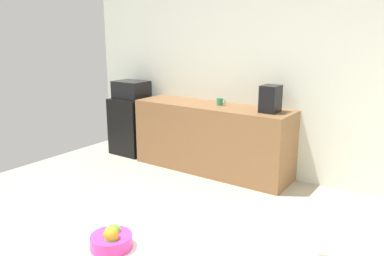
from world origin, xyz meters
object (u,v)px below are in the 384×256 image
Objects in this scene: mug_white at (220,102)px; fruit_bowl at (111,239)px; coffee_maker at (270,99)px; mini_fridge at (133,126)px; microwave at (131,90)px.

fruit_bowl is at bearing -69.08° from mug_white.
fruit_bowl is at bearing -81.51° from coffee_maker.
fruit_bowl reaches higher than mini_fridge.
mug_white is (1.52, 0.04, -0.03)m from microwave.
microwave reaches higher than mini_fridge.
coffee_maker is at bearing 0.00° from microwave.
mini_fridge is 3.90× the size of fruit_bowl.
mug_white is 0.40× the size of coffee_maker.
coffee_maker is at bearing -3.60° from mug_white.
mug_white reaches higher than fruit_bowl.
coffee_maker is at bearing 0.00° from mini_fridge.
microwave is 3.72× the size of mug_white.
mini_fridge is 2.32m from coffee_maker.
coffee_maker is (2.24, 0.00, 0.08)m from microwave.
microwave is (0.00, 0.00, 0.56)m from mini_fridge.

